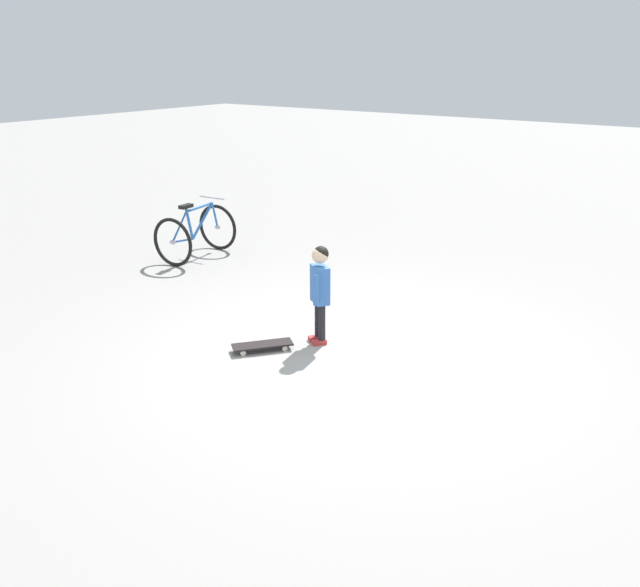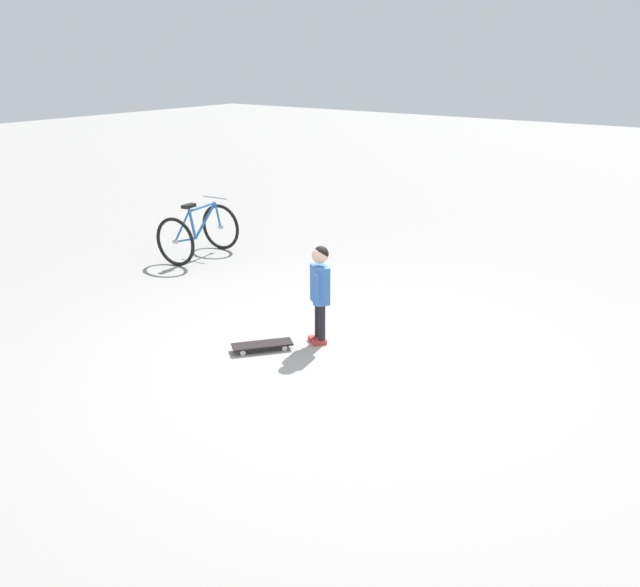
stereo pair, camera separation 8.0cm
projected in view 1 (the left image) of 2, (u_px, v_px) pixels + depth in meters
The scene contains 4 objects.
ground_plane at pixel (350, 357), 6.94m from camera, with size 50.00×50.00×0.00m, color gray.
child_person at pixel (320, 284), 7.08m from camera, with size 0.37×0.28×1.06m.
skateboard at pixel (262, 345), 7.08m from camera, with size 0.61×0.54×0.07m.
bicycle_near at pixel (196, 233), 10.15m from camera, with size 1.13×0.80×0.85m.
Camera 1 is at (5.32, 3.42, 2.94)m, focal length 38.40 mm.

